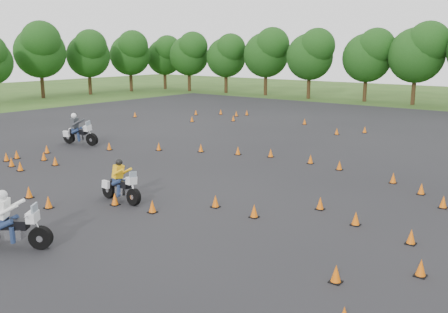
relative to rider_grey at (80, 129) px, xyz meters
name	(u,v)px	position (x,y,z in m)	size (l,w,h in m)	color
ground	(159,205)	(12.49, -5.68, -0.99)	(140.00, 140.00, 0.00)	#2D5119
asphalt_pad	(250,174)	(12.49, 0.32, -0.98)	(62.00, 62.00, 0.00)	black
traffic_cones	(244,171)	(12.45, -0.11, -0.76)	(36.23, 33.16, 0.45)	#E76109
rider_grey	(80,129)	(0.00, 0.00, 0.00)	(2.55, 0.78, 1.97)	#383B3F
rider_yellow	(120,181)	(11.00, -6.30, -0.16)	(2.13, 0.65, 1.65)	yellow
rider_white	(13,219)	(12.07, -11.29, -0.09)	(2.33, 0.72, 1.80)	white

